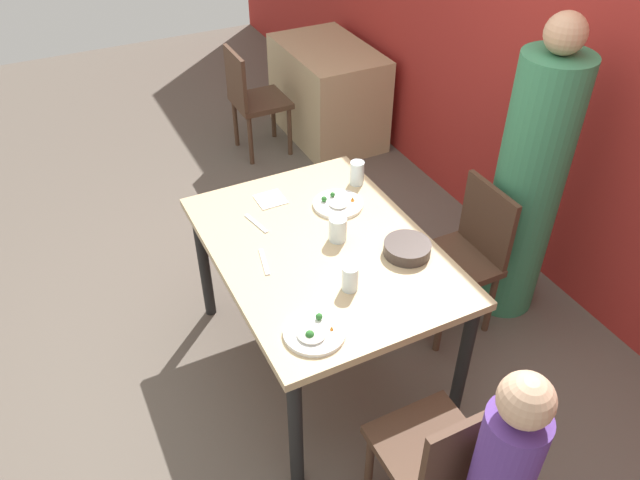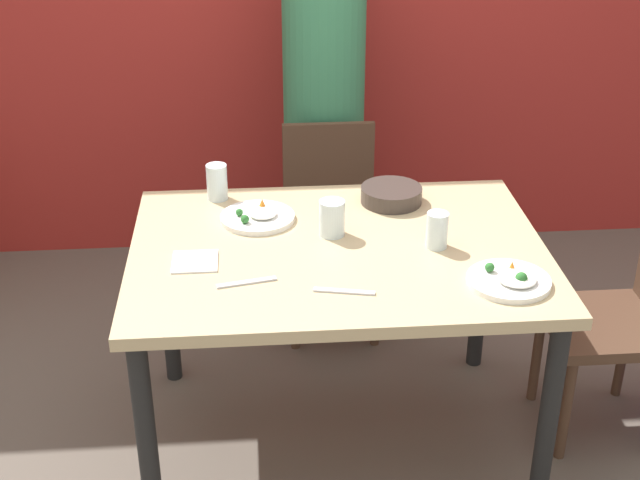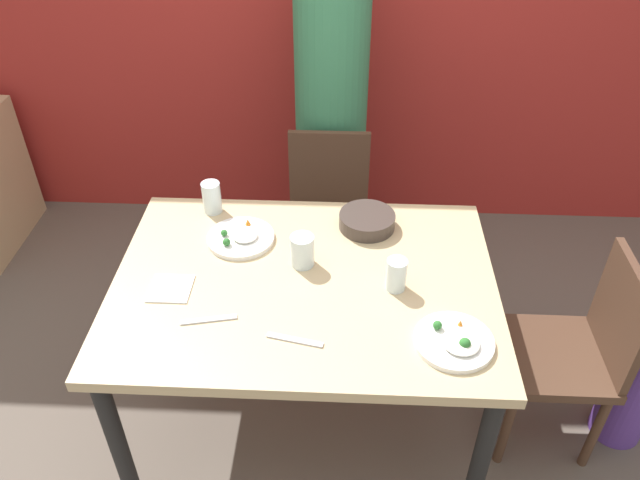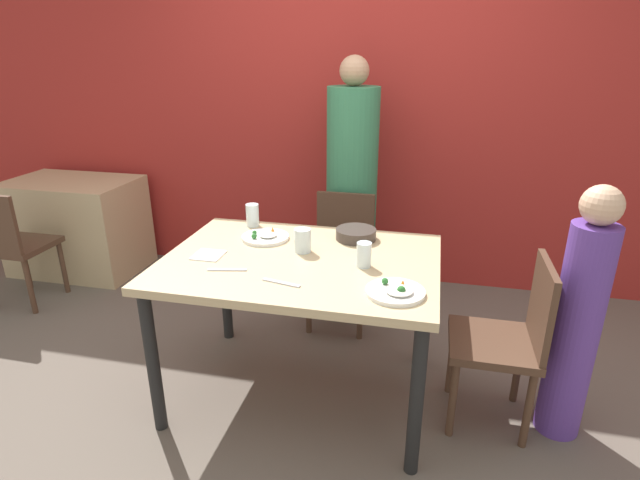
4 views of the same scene
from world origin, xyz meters
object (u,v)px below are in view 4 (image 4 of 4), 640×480
at_px(chair_child_spot, 508,337).
at_px(person_child, 577,322).
at_px(bowl_curry, 356,234).
at_px(plate_rice_adult, 396,291).
at_px(person_adult, 352,194).
at_px(glass_water_tall, 364,255).
at_px(chair_adult_spot, 342,254).

relative_size(chair_child_spot, person_child, 0.70).
height_order(bowl_curry, plate_rice_adult, bowl_curry).
relative_size(chair_child_spot, person_adult, 0.50).
distance_m(bowl_curry, plate_rice_adult, 0.65).
xyz_separation_m(person_child, bowl_curry, (-1.05, 0.31, 0.22)).
bearing_deg(bowl_curry, plate_rice_adult, -66.26).
bearing_deg(bowl_curry, chair_child_spot, -21.89).
bearing_deg(bowl_curry, glass_water_tall, -75.10).
distance_m(chair_adult_spot, bowl_curry, 0.62).
xyz_separation_m(chair_adult_spot, plate_rice_adult, (0.43, -1.09, 0.32)).
xyz_separation_m(chair_adult_spot, glass_water_tall, (0.26, -0.84, 0.37)).
bearing_deg(glass_water_tall, chair_child_spot, 2.73).
distance_m(chair_child_spot, person_child, 0.30).
height_order(bowl_curry, glass_water_tall, glass_water_tall).
height_order(chair_adult_spot, bowl_curry, chair_adult_spot).
relative_size(chair_adult_spot, chair_child_spot, 1.00).
distance_m(chair_adult_spot, glass_water_tall, 0.95).
xyz_separation_m(chair_child_spot, glass_water_tall, (-0.68, -0.03, 0.37)).
xyz_separation_m(chair_adult_spot, bowl_curry, (0.17, -0.50, 0.34)).
bearing_deg(person_child, chair_child_spot, -180.00).
height_order(plate_rice_adult, glass_water_tall, glass_water_tall).
distance_m(plate_rice_adult, glass_water_tall, 0.31).
distance_m(person_adult, glass_water_tall, 1.22).
bearing_deg(plate_rice_adult, bowl_curry, 113.74).
relative_size(bowl_curry, glass_water_tall, 1.82).
height_order(chair_adult_spot, person_adult, person_adult).
relative_size(chair_adult_spot, plate_rice_adult, 3.43).
distance_m(chair_adult_spot, person_child, 1.47).
bearing_deg(person_child, glass_water_tall, -178.06).
bearing_deg(person_child, person_adult, 136.44).
relative_size(plate_rice_adult, glass_water_tall, 2.10).
bearing_deg(chair_child_spot, bowl_curry, -111.89).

